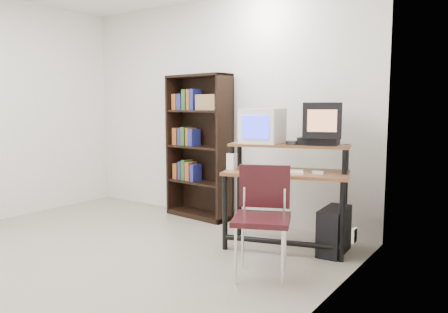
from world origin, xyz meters
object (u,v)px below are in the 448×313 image
Objects in this scene: computer_desk at (287,177)px; crt_tv at (322,120)px; pc_tower at (334,231)px; school_chair at (263,208)px; bookshelf at (200,145)px; crt_monitor at (263,127)px.

crt_tv reaches higher than computer_desk.
pc_tower is at bearing -6.64° from computer_desk.
crt_tv is at bearing 147.11° from pc_tower.
computer_desk is 0.66m from pc_tower.
bookshelf is at bearing 119.17° from school_chair.
crt_monitor is (-0.30, 0.05, 0.46)m from computer_desk.
computer_desk is 0.55m from crt_monitor.
computer_desk is 3.00× the size of crt_monitor.
crt_tv is at bearing 59.68° from school_chair.
crt_monitor is 0.93× the size of pc_tower.
school_chair is (0.45, -0.78, -0.61)m from crt_monitor.
computer_desk is 1.46m from bookshelf.
school_chair is 0.51× the size of bookshelf.
computer_desk reaches higher than pc_tower.
pc_tower is (0.19, -0.10, -1.00)m from crt_tv.
crt_tv is 0.99× the size of pc_tower.
computer_desk is at bearing -173.56° from pc_tower.
bookshelf is at bearing 145.41° from computer_desk.
computer_desk is at bearing -11.92° from bookshelf.
school_chair is at bearing -31.42° from bookshelf.
school_chair is at bearing -113.73° from pc_tower.
pc_tower is at bearing -5.22° from crt_monitor.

